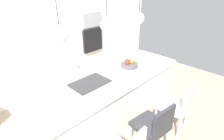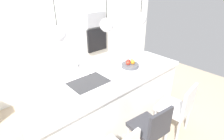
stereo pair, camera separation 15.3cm
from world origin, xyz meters
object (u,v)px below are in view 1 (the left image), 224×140
(fruit_bowl, at_px, (129,64))
(microwave, at_px, (91,20))
(oven, at_px, (92,40))
(chair_far, at_px, (178,104))
(chair_middle, at_px, (154,126))

(fruit_bowl, height_order, microwave, microwave)
(oven, height_order, chair_far, oven)
(chair_middle, bearing_deg, fruit_bowl, 59.96)
(fruit_bowl, xyz_separation_m, microwave, (0.53, 1.62, 0.47))
(fruit_bowl, xyz_separation_m, chair_middle, (-0.50, -0.87, -0.47))
(oven, bearing_deg, chair_middle, -112.48)
(fruit_bowl, xyz_separation_m, chair_far, (0.18, -0.88, -0.48))
(fruit_bowl, bearing_deg, oven, 71.97)
(microwave, xyz_separation_m, chair_middle, (-1.03, -2.50, -0.94))
(chair_middle, height_order, chair_far, chair_far)
(microwave, height_order, oven, microwave)
(fruit_bowl, height_order, chair_far, fruit_bowl)
(fruit_bowl, relative_size, chair_far, 0.34)
(chair_middle, distance_m, chair_far, 0.68)
(oven, distance_m, chair_far, 2.57)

